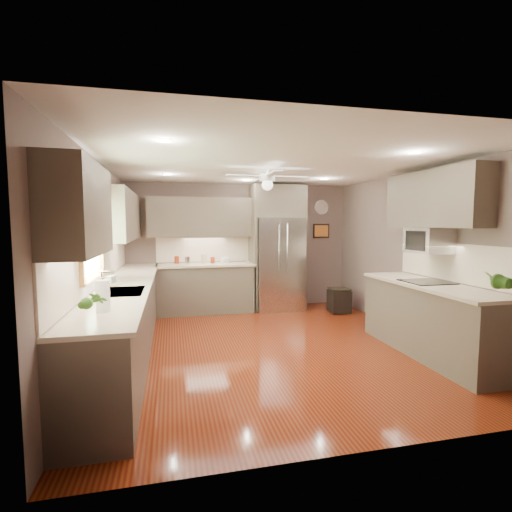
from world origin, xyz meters
name	(u,v)px	position (x,y,z in m)	size (l,w,h in m)	color
floor	(272,345)	(0.00, 0.00, 0.00)	(5.00, 5.00, 0.00)	#54130B
ceiling	(273,164)	(0.00, 0.00, 2.50)	(5.00, 5.00, 0.00)	white
wall_back	(240,246)	(0.00, 2.50, 1.25)	(4.50, 4.50, 0.00)	brown
wall_front	(365,288)	(0.00, -2.50, 1.25)	(4.50, 4.50, 0.00)	brown
wall_left	(98,261)	(-2.25, 0.00, 1.25)	(5.00, 5.00, 0.00)	brown
wall_right	(416,254)	(2.25, 0.00, 1.25)	(5.00, 5.00, 0.00)	brown
canister_a	(177,260)	(-1.26, 2.26, 1.02)	(0.09, 0.09, 0.14)	maroon
canister_b	(187,261)	(-1.07, 2.18, 1.01)	(0.10, 0.10, 0.16)	silver
canister_c	(204,259)	(-0.76, 2.24, 1.03)	(0.11, 0.11, 0.19)	#BBAB8C
canister_d	(213,260)	(-0.59, 2.24, 1.00)	(0.08, 0.08, 0.12)	maroon
soap_bottle	(111,279)	(-2.08, -0.14, 1.03)	(0.08, 0.09, 0.19)	white
potted_plant_left	(94,301)	(-1.97, -1.77, 1.09)	(0.16, 0.11, 0.30)	#30611B
potted_plant_right	(497,281)	(1.91, -1.77, 1.12)	(0.20, 0.16, 0.36)	#30611B
bowl	(226,262)	(-0.33, 2.24, 0.96)	(0.20, 0.20, 0.05)	#BBAB8C
left_run	(126,317)	(-1.95, 0.15, 0.48)	(0.65, 4.70, 1.45)	#4E4338
back_run	(206,287)	(-0.72, 2.20, 0.48)	(1.85, 0.65, 1.45)	#4E4338
uppers	(213,213)	(-0.74, 0.71, 1.87)	(4.50, 4.70, 0.95)	#4E4338
window	(91,238)	(-2.22, -0.50, 1.55)	(0.05, 1.12, 0.92)	#BFF2B2
sink	(120,294)	(-1.93, -0.50, 0.91)	(0.50, 0.70, 0.32)	silver
refrigerator	(278,250)	(0.70, 2.16, 1.19)	(1.06, 0.75, 2.45)	silver
right_run	(432,318)	(1.93, -0.80, 0.48)	(0.70, 2.20, 1.45)	#4E4338
microwave	(429,241)	(2.03, -0.55, 1.48)	(0.43, 0.55, 0.34)	silver
ceiling_fan	(267,180)	(0.00, 0.30, 2.33)	(1.18, 1.18, 0.32)	white
recessed_lights	(263,169)	(-0.04, 0.40, 2.49)	(2.84, 3.14, 0.01)	white
wall_clock	(321,207)	(1.75, 2.48, 2.05)	(0.30, 0.03, 0.30)	white
framed_print	(321,231)	(1.75, 2.48, 1.55)	(0.36, 0.03, 0.30)	black
stool	(339,300)	(1.76, 1.57, 0.24)	(0.38, 0.38, 0.46)	black
paper_towel	(103,296)	(-1.95, -1.49, 1.08)	(0.12, 0.12, 0.30)	white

